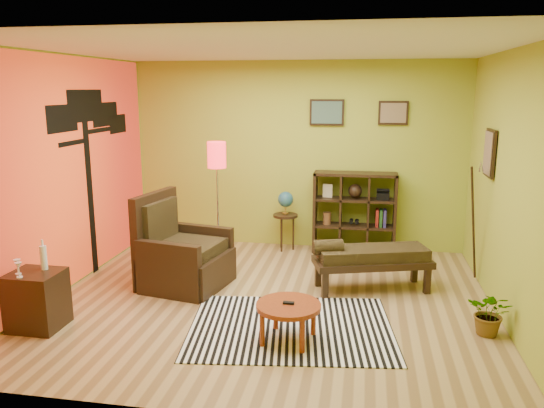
% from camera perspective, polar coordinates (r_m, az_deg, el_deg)
% --- Properties ---
extents(ground, '(5.00, 5.00, 0.00)m').
position_cam_1_polar(ground, '(6.22, -0.24, -10.28)').
color(ground, tan).
rests_on(ground, ground).
extents(room_shell, '(5.04, 4.54, 2.82)m').
position_cam_1_polar(room_shell, '(5.81, -1.14, 6.47)').
color(room_shell, '#A0B133').
rests_on(room_shell, ground).
extents(zebra_rug, '(2.24, 1.81, 0.01)m').
position_cam_1_polar(zebra_rug, '(5.56, 2.04, -13.09)').
color(zebra_rug, white).
rests_on(zebra_rug, ground).
extents(coffee_table, '(0.62, 0.62, 0.40)m').
position_cam_1_polar(coffee_table, '(5.16, 1.79, -11.23)').
color(coffee_table, maroon).
rests_on(coffee_table, ground).
extents(armchair, '(1.10, 1.10, 1.15)m').
position_cam_1_polar(armchair, '(6.66, -9.77, -5.75)').
color(armchair, black).
rests_on(armchair, ground).
extents(side_cabinet, '(0.50, 0.45, 0.91)m').
position_cam_1_polar(side_cabinet, '(5.95, -23.95, -9.36)').
color(side_cabinet, black).
rests_on(side_cabinet, ground).
extents(floor_lamp, '(0.26, 0.26, 1.71)m').
position_cam_1_polar(floor_lamp, '(7.09, -5.94, 4.06)').
color(floor_lamp, silver).
rests_on(floor_lamp, ground).
extents(globe_table, '(0.37, 0.37, 0.89)m').
position_cam_1_polar(globe_table, '(7.90, 1.47, -0.22)').
color(globe_table, black).
rests_on(globe_table, ground).
extents(cube_shelf, '(1.20, 0.35, 1.20)m').
position_cam_1_polar(cube_shelf, '(7.89, 8.95, -0.96)').
color(cube_shelf, black).
rests_on(cube_shelf, ground).
extents(bench, '(1.48, 0.88, 0.65)m').
position_cam_1_polar(bench, '(6.49, 10.41, -5.63)').
color(bench, black).
rests_on(bench, ground).
extents(potted_plant, '(0.57, 0.59, 0.36)m').
position_cam_1_polar(potted_plant, '(5.76, 22.41, -11.25)').
color(potted_plant, '#26661E').
rests_on(potted_plant, ground).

